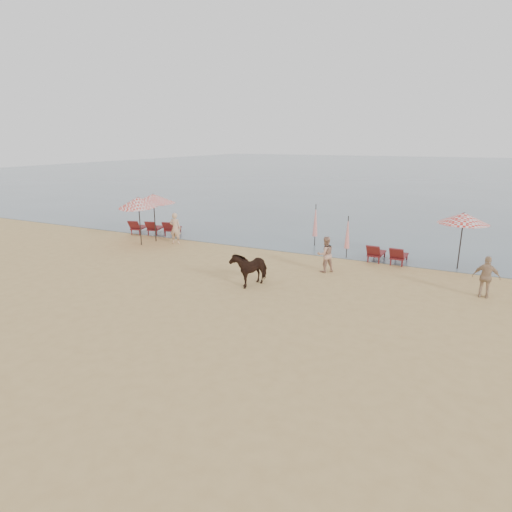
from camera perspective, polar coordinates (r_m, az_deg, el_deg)
The scene contains 13 objects.
ground at distance 13.45m, azimuth -9.50°, elevation -9.61°, with size 120.00×120.00×0.00m, color tan.
sea at distance 90.32m, azimuth 21.69°, elevation 10.64°, with size 160.00×140.00×0.06m, color #51606B.
lounger_cluster_left at distance 26.85m, azimuth -13.36°, elevation 3.72°, with size 3.15×2.35×0.62m.
lounger_cluster_right at distance 21.00m, azimuth 17.06°, elevation 0.26°, with size 1.75×1.69×0.60m.
umbrella_open_left_a at distance 24.66m, azimuth -13.52°, elevation 7.45°, with size 2.38×2.38×2.71m.
umbrella_open_left_b at distance 23.99m, azimuth -15.41°, elevation 6.96°, with size 2.15×2.19×2.74m.
umbrella_open_right at distance 20.66m, azimuth 25.95°, elevation 4.55°, with size 2.11×2.11×2.57m.
umbrella_closed_left at distance 21.05m, azimuth 12.12°, elevation 3.09°, with size 0.26×0.26×2.10m.
umbrella_closed_right at distance 23.22m, azimuth 7.93°, elevation 4.70°, with size 0.28×0.28×2.30m.
cow at distance 16.99m, azimuth -0.84°, elevation -1.57°, with size 0.74×1.63×1.38m, color black.
beachgoer_left at distance 24.16m, azimuth -10.71°, elevation 3.67°, with size 0.63×0.41×1.73m, color tan.
beachgoer_right_a at distance 18.82m, azimuth 9.23°, elevation 0.23°, with size 0.77×0.60×1.58m, color tan.
beachgoer_right_b at distance 17.65m, azimuth 28.36°, elevation -2.49°, with size 0.92×0.38×1.57m, color tan.
Camera 1 is at (7.23, -9.86, 5.60)m, focal length 30.00 mm.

